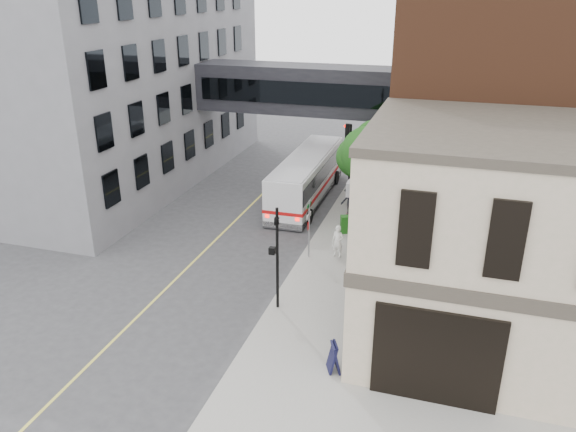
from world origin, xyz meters
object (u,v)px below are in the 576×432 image
Objects in this scene: sandwich_board at (334,357)px; pedestrian_a at (338,241)px; bus at (307,176)px; pedestrian_c at (350,202)px; newspaper_box at (345,224)px; pedestrian_b at (354,201)px.

pedestrian_a is at bearing 77.06° from sandwich_board.
bus is 8.61m from pedestrian_a.
pedestrian_c is 14.46m from sandwich_board.
newspaper_box is 0.88× the size of sandwich_board.
bus is 4.07m from pedestrian_b.
pedestrian_b is at bearing -31.57° from bus.
newspaper_box is at bearing -58.44° from pedestrian_c.
pedestrian_b reaches higher than pedestrian_a.
pedestrian_b is 1.81× the size of newspaper_box.
pedestrian_c reaches higher than pedestrian_a.
pedestrian_a is 9.05m from sandwich_board.
sandwich_board is at bearing -71.50° from bus.
sandwich_board is at bearing -55.24° from pedestrian_c.
newspaper_box is at bearing 75.26° from sandwich_board.
pedestrian_b is 0.97× the size of pedestrian_c.
sandwich_board is (5.55, -16.60, -0.90)m from bus.
bus reaches higher than sandwich_board.
bus reaches higher than pedestrian_b.
bus is 6.04× the size of pedestrian_b.
pedestrian_b is (3.44, -2.11, -0.57)m from bus.
pedestrian_b reaches higher than newspaper_box.
sandwich_board is (1.83, -8.86, -0.27)m from pedestrian_a.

